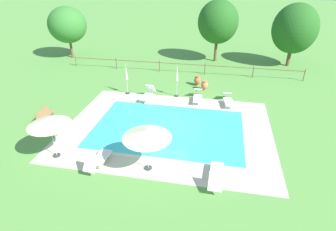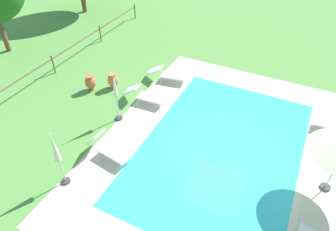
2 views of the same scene
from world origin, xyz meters
The scene contains 12 objects.
ground_plane centered at (0.00, 0.00, 0.00)m, with size 160.00×160.00×0.00m, color #599342.
pool_deck_paving centered at (0.00, 0.00, 0.00)m, with size 12.29×9.32×0.01m, color beige.
swimming_pool_water centered at (0.00, 0.00, 0.01)m, with size 8.92×5.96×0.01m, color #38C6D1.
pool_coping_rim centered at (0.00, 0.00, 0.01)m, with size 9.40×6.44×0.01m.
sun_lounger_north_near_steps centered at (-2.28, 3.76, 0.40)m, with size 0.88×1.92×0.99m.
sun_lounger_north_far centered at (1.38, 4.24, 0.37)m, with size 0.71×2.06×0.80m.
sun_lounger_south_near_corner centered at (3.54, 4.09, 0.36)m, with size 0.93×2.13×0.73m.
patio_umbrella_closed_row_west centered at (-4.04, 4.46, 1.51)m, with size 0.32×0.32×2.38m.
patio_umbrella_closed_row_mid_west centered at (-0.25, 4.69, 1.56)m, with size 0.32×0.32×2.48m.
terracotta_urn_near_fence centered at (1.71, 6.29, 0.43)m, with size 0.53×0.53×0.80m.
terracotta_urn_by_tree centered at (1.05, 7.19, 0.44)m, with size 0.53×0.53×0.82m.
perimeter_fence centered at (-0.64, 9.92, 0.71)m, with size 21.10×0.08×1.05m.
Camera 2 is at (-8.60, -1.87, 8.83)m, focal length 32.64 mm.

